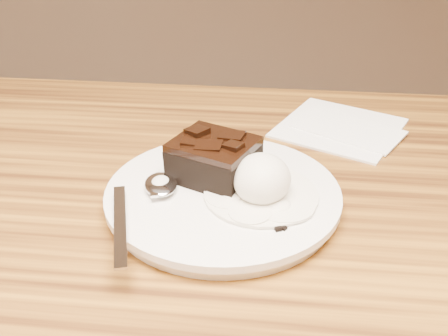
# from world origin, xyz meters

# --- Properties ---
(plate) EXTENTS (0.24, 0.24, 0.02)m
(plate) POSITION_xyz_m (0.12, 0.06, 0.76)
(plate) COLOR white
(plate) RESTS_ON dining_table
(brownie) EXTENTS (0.10, 0.10, 0.04)m
(brownie) POSITION_xyz_m (0.11, 0.09, 0.79)
(brownie) COLOR black
(brownie) RESTS_ON plate
(ice_cream_scoop) EXTENTS (0.06, 0.06, 0.05)m
(ice_cream_scoop) POSITION_xyz_m (0.16, 0.06, 0.79)
(ice_cream_scoop) COLOR white
(ice_cream_scoop) RESTS_ON plate
(melt_puddle) EXTENTS (0.12, 0.12, 0.00)m
(melt_puddle) POSITION_xyz_m (0.16, 0.06, 0.77)
(melt_puddle) COLOR white
(melt_puddle) RESTS_ON plate
(spoon) EXTENTS (0.09, 0.19, 0.01)m
(spoon) POSITION_xyz_m (0.06, 0.06, 0.78)
(spoon) COLOR silver
(spoon) RESTS_ON plate
(napkin) EXTENTS (0.20, 0.20, 0.01)m
(napkin) POSITION_xyz_m (0.25, 0.26, 0.75)
(napkin) COLOR white
(napkin) RESTS_ON dining_table
(crumb_a) EXTENTS (0.01, 0.01, 0.00)m
(crumb_a) POSITION_xyz_m (0.18, -0.00, 0.77)
(crumb_a) COLOR black
(crumb_a) RESTS_ON plate
(crumb_b) EXTENTS (0.01, 0.01, 0.00)m
(crumb_b) POSITION_xyz_m (0.18, 0.00, 0.77)
(crumb_b) COLOR black
(crumb_b) RESTS_ON plate
(crumb_c) EXTENTS (0.01, 0.01, 0.00)m
(crumb_c) POSITION_xyz_m (0.13, 0.08, 0.77)
(crumb_c) COLOR black
(crumb_c) RESTS_ON plate
(crumb_d) EXTENTS (0.01, 0.01, 0.00)m
(crumb_d) POSITION_xyz_m (0.06, 0.06, 0.77)
(crumb_d) COLOR black
(crumb_d) RESTS_ON plate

